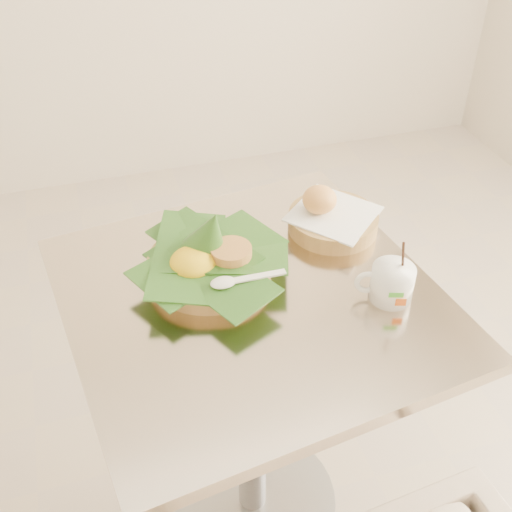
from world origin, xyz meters
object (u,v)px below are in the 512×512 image
object	(u,v)px
cafe_table	(252,371)
coffee_mug	(391,282)
bread_basket	(331,217)
rice_basket	(209,258)

from	to	relation	value
cafe_table	coffee_mug	world-z (taller)	coffee_mug
bread_basket	cafe_table	bearing A→B (deg)	-145.11
rice_basket	bread_basket	world-z (taller)	rice_basket
rice_basket	bread_basket	xyz separation A→B (m)	(0.29, 0.07, -0.01)
cafe_table	bread_basket	distance (m)	0.38
bread_basket	coffee_mug	bearing A→B (deg)	-84.43
rice_basket	bread_basket	bearing A→B (deg)	14.42
rice_basket	bread_basket	size ratio (longest dim) A/B	1.31
cafe_table	bread_basket	world-z (taller)	bread_basket
bread_basket	coffee_mug	distance (m)	0.24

